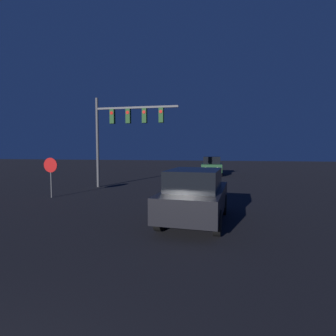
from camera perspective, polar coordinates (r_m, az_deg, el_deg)
car_near at (r=8.81m, az=5.94°, el=-5.82°), size 2.17×4.45×1.78m
car_far at (r=25.64m, az=9.51°, el=0.54°), size 1.99×4.39×1.78m
traffic_signal_mast at (r=16.95m, az=-9.80°, el=9.39°), size 5.38×0.30×5.73m
stop_sign at (r=14.42m, az=-24.17°, el=-0.38°), size 0.73×0.07×2.02m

